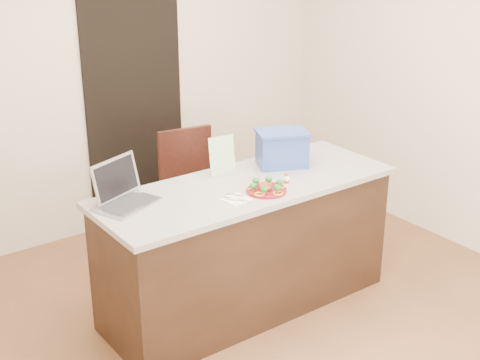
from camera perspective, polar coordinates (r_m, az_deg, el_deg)
ground at (r=4.65m, az=2.38°, el=-11.83°), size 4.00×4.00×0.00m
room_shell at (r=4.00m, az=2.74°, el=7.94°), size 4.00×4.00×4.00m
doorway at (r=5.82m, az=-8.94°, el=5.77°), size 0.90×0.02×2.00m
island at (r=4.59m, az=0.52°, el=-5.63°), size 2.06×0.76×0.92m
plate at (r=4.28m, az=2.26°, el=-0.86°), size 0.26×0.26×0.02m
meatballs at (r=4.27m, az=2.21°, el=-0.56°), size 0.11×0.11×0.04m
broccoli at (r=4.26m, az=2.27°, el=-0.35°), size 0.22×0.22×0.04m
pepper_rings at (r=4.27m, az=2.26°, el=-0.75°), size 0.26×0.25×0.01m
napkin at (r=4.15m, az=-0.34°, el=-1.66°), size 0.17×0.17×0.01m
fork at (r=4.14m, az=-0.63°, el=-1.61°), size 0.09×0.14×0.00m
knife at (r=4.15m, az=0.14°, el=-1.55°), size 0.07×0.20×0.01m
yogurt_bottle at (r=4.38m, az=3.98°, el=-0.04°), size 0.04×0.04×0.08m
laptop at (r=4.15m, az=-10.06°, el=-1.00°), size 0.44×0.42×0.26m
leaflet at (r=4.51m, az=-1.54°, el=2.07°), size 0.19×0.06×0.27m
blue_box at (r=4.70m, az=3.60°, el=2.74°), size 0.43×0.38×0.25m
chair at (r=5.33m, az=-4.01°, el=-0.35°), size 0.51×0.51×1.01m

